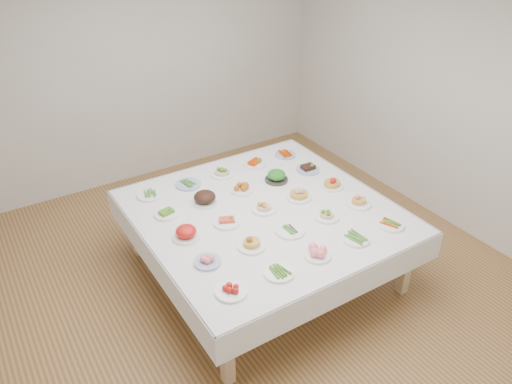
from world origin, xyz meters
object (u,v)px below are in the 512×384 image
display_table (264,216)px  dish_12 (264,205)px  dish_24 (285,154)px  dish_0 (231,288)px

display_table → dish_12: bearing=110.5°
dish_12 → dish_24: 1.18m
dish_12 → dish_0: bearing=-135.3°
dish_0 → dish_12: bearing=44.7°
dish_24 → dish_12: bearing=-135.2°
display_table → dish_0: 1.18m
dish_0 → dish_24: (1.67, 1.66, -0.02)m
dish_24 → dish_0: bearing=-135.2°
dish_12 → dish_24: size_ratio=1.01×
dish_24 → display_table: bearing=-135.0°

